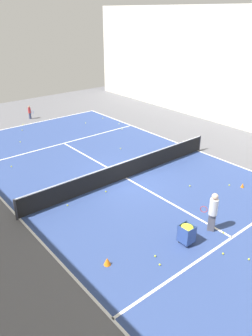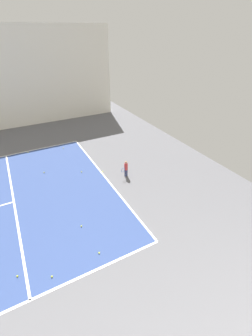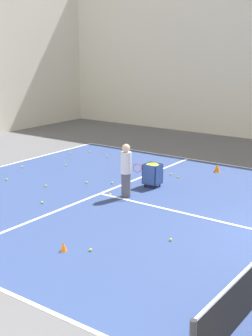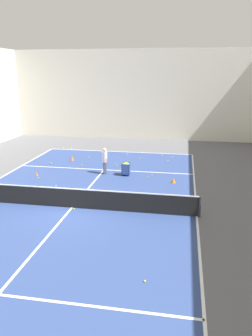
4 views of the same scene
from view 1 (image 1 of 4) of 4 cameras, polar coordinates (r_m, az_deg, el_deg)
The scene contains 33 objects.
ground_plane at distance 17.14m, azimuth 0.00°, elevation -1.77°, with size 38.64×38.64×0.00m, color #5B5B60.
court_playing_area at distance 17.14m, azimuth 0.00°, elevation -1.77°, with size 11.65×23.46×0.00m.
line_baseline_near at distance 26.58m, azimuth -16.45°, elevation 7.37°, with size 11.65×0.10×0.00m, color white.
line_sideline_left at distance 20.98m, azimuth 12.39°, elevation 2.97°, with size 0.10×23.46×0.00m, color white.
line_sideline_right at distance 14.66m, azimuth -18.05°, elevation -8.38°, with size 0.10×23.46×0.00m, color white.
line_service_near at distance 22.06m, azimuth -10.75°, elevation 4.26°, with size 11.65×0.10×0.00m, color white.
line_service_far at distance 13.56m, azimuth 17.98°, elevation -11.44°, with size 11.65×0.10×0.00m, color white.
line_centre_service at distance 17.14m, azimuth 0.00°, elevation -1.76°, with size 0.10×12.90×0.00m, color white.
tennis_net at distance 16.91m, azimuth 0.00°, elevation -0.24°, with size 11.95×0.10×0.98m.
player_near_baseline at distance 27.71m, azimuth -16.43°, elevation 9.43°, with size 0.29×0.54×1.07m.
coach_at_net at distance 13.20m, azimuth 14.92°, elevation -7.03°, with size 0.51×0.64×1.68m.
ball_cart at distance 12.53m, azimuth 10.56°, elevation -10.73°, with size 0.49×0.52×0.81m.
training_cone_0 at distance 11.71m, azimuth -3.29°, elevation -15.91°, with size 0.25×0.25×0.29m, color orange.
training_cone_1 at distance 17.21m, azimuth 19.63°, elevation -2.85°, with size 0.17×0.17×0.23m, color orange.
tennis_ball_1 at distance 25.82m, azimuth -7.05°, elevation 7.78°, with size 0.07×0.07×0.07m, color yellow.
tennis_ball_2 at distance 25.48m, azimuth -1.22°, elevation 7.73°, with size 0.07×0.07×0.07m, color yellow.
tennis_ball_4 at distance 16.63m, azimuth 11.07°, elevation -3.07°, with size 0.07×0.07×0.07m, color yellow.
tennis_ball_5 at distance 15.00m, azimuth -10.16°, elevation -6.41°, with size 0.07×0.07×0.07m, color yellow.
tennis_ball_8 at distance 15.86m, azimuth -3.53°, elevation -4.10°, with size 0.07×0.07×0.07m, color yellow.
tennis_ball_10 at distance 24.26m, azimuth -0.71°, elevation 6.79°, with size 0.07×0.07×0.07m, color yellow.
tennis_ball_11 at distance 22.92m, azimuth -17.95°, elevation 4.35°, with size 0.07×0.07×0.07m, color yellow.
tennis_ball_13 at distance 26.48m, azimuth -17.51°, elevation 7.24°, with size 0.07×0.07×0.07m, color yellow.
tennis_ball_15 at distance 11.79m, azimuth 5.90°, elevation -16.39°, with size 0.07×0.07×0.07m, color yellow.
tennis_ball_17 at distance 19.42m, azimuth -19.33°, elevation 0.26°, with size 0.07×0.07×0.07m, color yellow.
tennis_ball_18 at distance 20.73m, azimuth -0.97°, elevation 3.40°, with size 0.07×0.07×0.07m, color yellow.
tennis_ball_19 at distance 12.10m, azimuth 5.11°, elevation -15.03°, with size 0.07×0.07×0.07m, color yellow.
tennis_ball_20 at distance 25.19m, azimuth -17.65°, elevation 6.29°, with size 0.07×0.07×0.07m, color yellow.
tennis_ball_22 at distance 13.66m, azimuth 16.59°, elevation -10.75°, with size 0.07×0.07×0.07m, color yellow.
tennis_ball_24 at distance 12.69m, azimuth 20.61°, elevation -14.65°, with size 0.07×0.07×0.07m, color yellow.
tennis_ball_25 at distance 12.65m, azimuth 16.54°, elevation -14.10°, with size 0.07×0.07×0.07m, color yellow.
tennis_ball_26 at distance 17.15m, azimuth -0.83°, elevation -1.61°, with size 0.07×0.07×0.07m, color yellow.
tennis_ball_29 at distance 26.89m, azimuth -4.08°, elevation 8.65°, with size 0.07×0.07×0.07m, color yellow.
tennis_ball_31 at distance 17.19m, azimuth 17.54°, elevation -2.86°, with size 0.07×0.07×0.07m, color yellow.
Camera 1 is at (9.67, 11.72, 7.92)m, focal length 35.00 mm.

